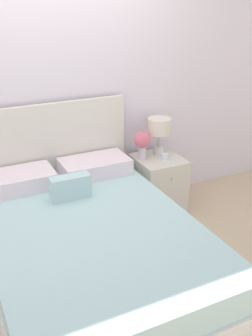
{
  "coord_description": "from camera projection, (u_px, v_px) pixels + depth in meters",
  "views": [
    {
      "loc": [
        -0.82,
        -3.31,
        2.02
      ],
      "look_at": [
        0.51,
        -0.57,
        0.67
      ],
      "focal_mm": 42.0,
      "sensor_mm": 36.0,
      "label": 1
    }
  ],
  "objects": [
    {
      "name": "ground_plane",
      "position": [
        54.0,
        218.0,
        3.87
      ],
      "size": [
        12.0,
        12.0,
        0.0
      ],
      "primitive_type": "plane",
      "color": "#CCB28E"
    },
    {
      "name": "wall_back",
      "position": [
        41.0,
        85.0,
        3.4
      ],
      "size": [
        8.0,
        0.06,
        2.6
      ],
      "color": "white",
      "rests_on": "ground_plane"
    },
    {
      "name": "bed",
      "position": [
        88.0,
        245.0,
        2.96
      ],
      "size": [
        1.48,
        2.09,
        1.15
      ],
      "color": "white",
      "rests_on": "ground_plane"
    },
    {
      "name": "nightstand",
      "position": [
        158.0,
        183.0,
        3.95
      ],
      "size": [
        0.44,
        0.5,
        0.55
      ],
      "color": "silver",
      "rests_on": "ground_plane"
    },
    {
      "name": "table_lamp",
      "position": [
        159.0,
        128.0,
        3.85
      ],
      "size": [
        0.23,
        0.23,
        0.37
      ],
      "color": "white",
      "rests_on": "nightstand"
    },
    {
      "name": "flower_vase",
      "position": [
        143.0,
        142.0,
        3.77
      ],
      "size": [
        0.16,
        0.16,
        0.27
      ],
      "color": "silver",
      "rests_on": "nightstand"
    },
    {
      "name": "teacup",
      "position": [
        165.0,
        157.0,
        3.8
      ],
      "size": [
        0.11,
        0.11,
        0.06
      ],
      "color": "white",
      "rests_on": "nightstand"
    }
  ]
}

